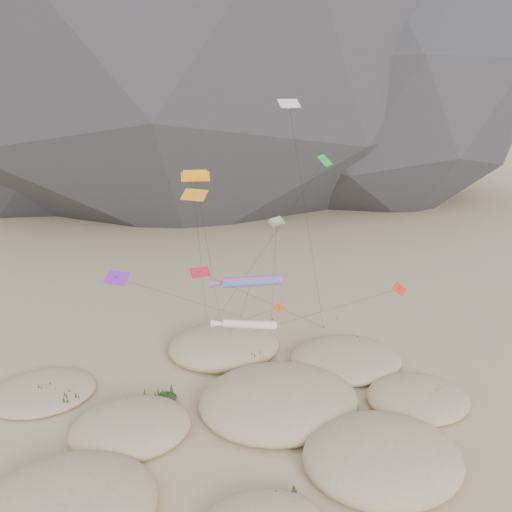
% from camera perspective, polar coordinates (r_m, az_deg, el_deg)
% --- Properties ---
extents(ground, '(500.00, 500.00, 0.00)m').
position_cam_1_polar(ground, '(49.00, 1.58, -20.55)').
color(ground, '#CCB789').
rests_on(ground, ground).
extents(dunes, '(49.44, 37.70, 3.90)m').
position_cam_1_polar(dunes, '(51.43, -0.55, -17.39)').
color(dunes, '#CCB789').
rests_on(dunes, ground).
extents(dune_grass, '(41.73, 28.10, 1.47)m').
position_cam_1_polar(dune_grass, '(51.37, 0.59, -17.29)').
color(dune_grass, black).
rests_on(dune_grass, ground).
extents(kite_stakes, '(22.62, 4.96, 0.30)m').
position_cam_1_polar(kite_stakes, '(68.37, -0.12, -8.28)').
color(kite_stakes, '#3F2D1E').
rests_on(kite_stakes, ground).
extents(rainbow_tube_kite, '(7.65, 15.02, 13.22)m').
position_cam_1_polar(rainbow_tube_kite, '(50.76, -0.87, -2.94)').
color(rainbow_tube_kite, '#FC1A4E').
rests_on(rainbow_tube_kite, ground).
extents(white_tube_kite, '(6.37, 17.44, 9.27)m').
position_cam_1_polar(white_tube_kite, '(50.33, -1.25, -7.81)').
color(white_tube_kite, silver).
rests_on(white_tube_kite, ground).
extents(orange_parafoil, '(5.11, 11.10, 22.91)m').
position_cam_1_polar(orange_parafoil, '(53.29, -6.92, 8.92)').
color(orange_parafoil, orange).
rests_on(orange_parafoil, ground).
extents(multi_parafoil, '(3.21, 12.28, 18.57)m').
position_cam_1_polar(multi_parafoil, '(51.07, 2.39, 3.72)').
color(multi_parafoil, orange).
rests_on(multi_parafoil, ground).
extents(delta_kites, '(30.30, 19.35, 29.98)m').
position_cam_1_polar(delta_kites, '(50.41, 0.30, 3.72)').
color(delta_kites, silver).
rests_on(delta_kites, ground).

